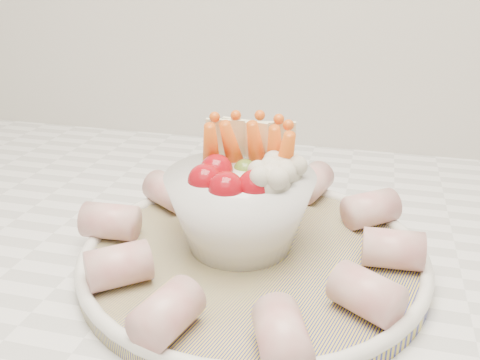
# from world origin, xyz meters

# --- Properties ---
(serving_platter) EXTENTS (0.38, 0.38, 0.02)m
(serving_platter) POSITION_xyz_m (-0.07, 1.41, 0.93)
(serving_platter) COLOR navy
(serving_platter) RESTS_ON kitchen_counter
(veggie_bowl) EXTENTS (0.13, 0.13, 0.11)m
(veggie_bowl) POSITION_xyz_m (-0.08, 1.42, 0.98)
(veggie_bowl) COLOR white
(veggie_bowl) RESTS_ON serving_platter
(cured_meat_rolls) EXTENTS (0.31, 0.32, 0.03)m
(cured_meat_rolls) POSITION_xyz_m (-0.07, 1.41, 0.95)
(cured_meat_rolls) COLOR #B75354
(cured_meat_rolls) RESTS_ON serving_platter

